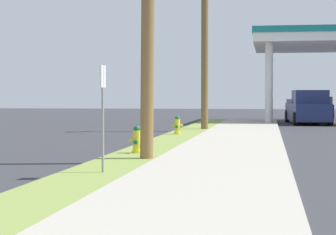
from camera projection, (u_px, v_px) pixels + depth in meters
name	position (u px, v px, depth m)	size (l,w,h in m)	color
fire_hydrant_second	(137.00, 141.00, 17.15)	(0.42, 0.38, 0.74)	yellow
fire_hydrant_third	(177.00, 126.00, 25.66)	(0.42, 0.37, 0.74)	yellow
utility_pole_background	(205.00, 36.00, 29.69)	(0.87, 1.23, 8.41)	brown
street_sign_post	(103.00, 96.00, 12.77)	(0.05, 0.36, 2.12)	gray
car_black_by_near_pump	(316.00, 109.00, 47.25)	(2.21, 4.62, 1.57)	black
truck_navy_at_forecourt	(308.00, 108.00, 37.59)	(2.52, 5.54, 1.97)	navy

